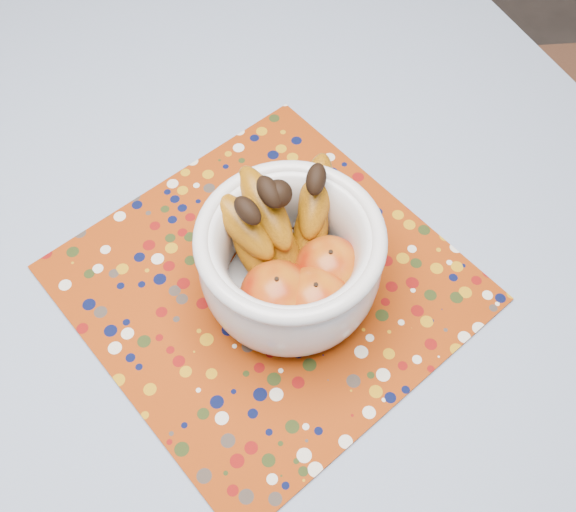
{
  "coord_description": "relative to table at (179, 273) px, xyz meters",
  "views": [
    {
      "loc": [
        -0.08,
        -0.5,
        1.5
      ],
      "look_at": [
        0.1,
        -0.14,
        0.84
      ],
      "focal_mm": 42.0,
      "sensor_mm": 36.0,
      "label": 1
    }
  ],
  "objects": [
    {
      "name": "tablecloth",
      "position": [
        0.0,
        0.0,
        0.08
      ],
      "size": [
        1.32,
        1.32,
        0.01
      ],
      "primitive_type": "cube",
      "color": "slate",
      "rests_on": "table"
    },
    {
      "name": "placemat",
      "position": [
        0.08,
        -0.12,
        0.09
      ],
      "size": [
        0.52,
        0.52,
        0.0
      ],
      "primitive_type": "cube",
      "rotation": [
        0.0,
        0.0,
        0.24
      ],
      "color": "#822C07",
      "rests_on": "tablecloth"
    },
    {
      "name": "table",
      "position": [
        0.0,
        0.0,
        0.0
      ],
      "size": [
        1.2,
        1.2,
        0.75
      ],
      "color": "brown",
      "rests_on": "ground"
    },
    {
      "name": "fruit_bowl",
      "position": [
        0.11,
        -0.13,
        0.17
      ],
      "size": [
        0.24,
        0.23,
        0.17
      ],
      "color": "silver",
      "rests_on": "placemat"
    }
  ]
}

